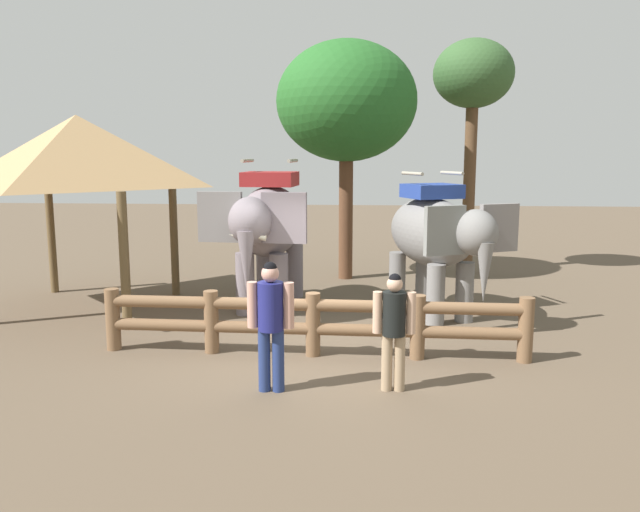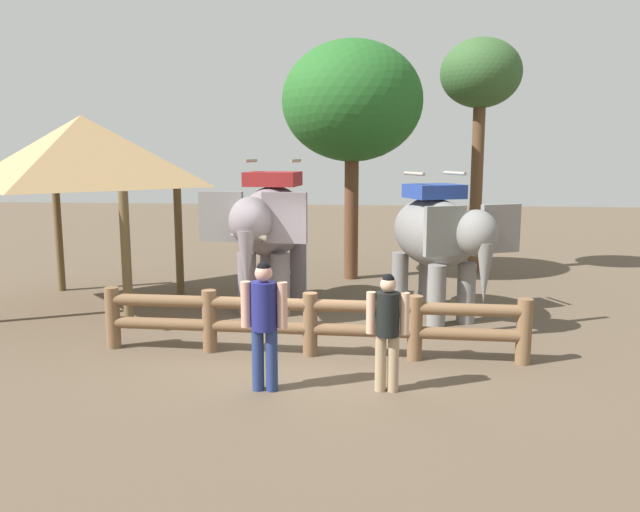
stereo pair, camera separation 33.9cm
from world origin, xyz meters
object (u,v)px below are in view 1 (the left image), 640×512
at_px(elephant_center, 436,236).
at_px(tree_far_left, 473,80).
at_px(log_fence, 313,320).
at_px(elephant_near_left, 268,225).
at_px(thatched_shelter, 78,152).
at_px(tree_back_center, 347,103).
at_px(tourist_woman_in_black, 394,323).
at_px(tourist_man_in_blue, 271,317).

bearing_deg(elephant_center, tree_far_left, 74.21).
bearing_deg(elephant_center, log_fence, -129.60).
bearing_deg(elephant_near_left, thatched_shelter, -174.74).
relative_size(elephant_center, tree_back_center, 0.57).
height_order(elephant_near_left, tree_back_center, tree_back_center).
distance_m(tourist_woman_in_black, tourist_man_in_blue, 1.71).
relative_size(elephant_near_left, tree_back_center, 0.61).
relative_size(tourist_woman_in_black, thatched_shelter, 0.41).
xyz_separation_m(tourist_woman_in_black, tree_back_center, (-0.93, 7.99, 3.58)).
xyz_separation_m(elephant_near_left, tree_back_center, (1.53, 3.35, 2.77)).
distance_m(tourist_man_in_blue, tree_back_center, 8.88).
bearing_deg(elephant_center, tourist_woman_in_black, -103.53).
distance_m(elephant_center, tourist_woman_in_black, 4.36).
height_order(tourist_man_in_blue, thatched_shelter, thatched_shelter).
xyz_separation_m(tourist_woman_in_black, tree_far_left, (2.41, 9.13, 4.23)).
height_order(tourist_woman_in_black, tree_back_center, tree_back_center).
bearing_deg(tourist_woman_in_black, elephant_center, 76.47).
bearing_deg(elephant_center, tree_back_center, 117.03).
relative_size(log_fence, tree_far_left, 1.12).
bearing_deg(tree_far_left, tourist_woman_in_black, -104.76).
xyz_separation_m(log_fence, elephant_near_left, (-1.21, 3.18, 1.17)).
distance_m(elephant_near_left, tree_back_center, 4.61).
height_order(elephant_near_left, tourist_woman_in_black, elephant_near_left).
bearing_deg(tourist_woman_in_black, tree_back_center, 96.64).
bearing_deg(tourist_man_in_blue, tourist_woman_in_black, 4.89).
distance_m(log_fence, tree_far_left, 9.66).
height_order(log_fence, tree_far_left, tree_far_left).
xyz_separation_m(elephant_near_left, thatched_shelter, (-3.88, -0.36, 1.52)).
bearing_deg(elephant_near_left, log_fence, -69.09).
distance_m(tourist_woman_in_black, tree_far_left, 10.35).
height_order(log_fence, elephant_near_left, elephant_near_left).
xyz_separation_m(elephant_center, tourist_man_in_blue, (-2.71, -4.33, -0.58)).
height_order(log_fence, thatched_shelter, thatched_shelter).
bearing_deg(elephant_near_left, tree_back_center, 65.43).
bearing_deg(thatched_shelter, elephant_near_left, 5.26).
bearing_deg(tourist_man_in_blue, tree_far_left, 66.14).
bearing_deg(tree_back_center, tree_far_left, 18.92).
relative_size(elephant_center, thatched_shelter, 0.85).
relative_size(thatched_shelter, tree_back_center, 0.67).
height_order(thatched_shelter, tree_back_center, tree_back_center).
bearing_deg(tree_back_center, tourist_woman_in_black, -83.36).
bearing_deg(tourist_woman_in_black, thatched_shelter, 145.99).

